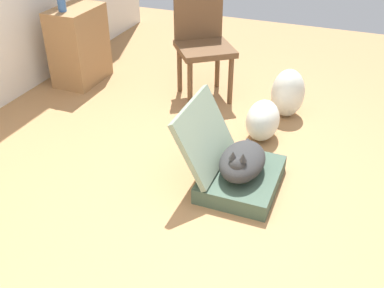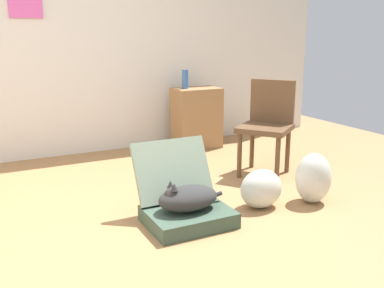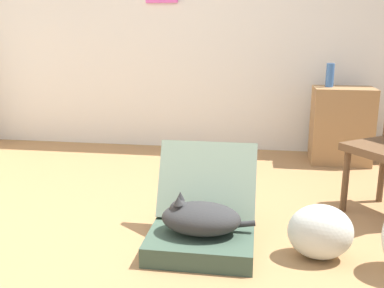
{
  "view_description": "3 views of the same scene",
  "coord_description": "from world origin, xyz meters",
  "px_view_note": "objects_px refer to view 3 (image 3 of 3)",
  "views": [
    {
      "loc": [
        -2.03,
        -0.61,
        1.81
      ],
      "look_at": [
        0.23,
        0.29,
        0.27
      ],
      "focal_mm": 41.91,
      "sensor_mm": 36.0,
      "label": 1
    },
    {
      "loc": [
        -1.02,
        -2.64,
        1.33
      ],
      "look_at": [
        0.44,
        0.24,
        0.51
      ],
      "focal_mm": 41.2,
      "sensor_mm": 36.0,
      "label": 2
    },
    {
      "loc": [
        0.56,
        -2.26,
        1.2
      ],
      "look_at": [
        0.13,
        0.52,
        0.47
      ],
      "focal_mm": 40.98,
      "sensor_mm": 36.0,
      "label": 3
    }
  ],
  "objects_px": {
    "plastic_bag_white": "(320,232)",
    "side_table": "(341,126)",
    "cat": "(200,218)",
    "vase_tall": "(330,75)",
    "suitcase_base": "(201,242)"
  },
  "relations": [
    {
      "from": "plastic_bag_white",
      "to": "vase_tall",
      "type": "xyz_separation_m",
      "value": [
        0.27,
        1.89,
        0.66
      ]
    },
    {
      "from": "plastic_bag_white",
      "to": "side_table",
      "type": "distance_m",
      "value": 1.92
    },
    {
      "from": "suitcase_base",
      "to": "side_table",
      "type": "distance_m",
      "value": 2.19
    },
    {
      "from": "cat",
      "to": "plastic_bag_white",
      "type": "relative_size",
      "value": 1.49
    },
    {
      "from": "plastic_bag_white",
      "to": "side_table",
      "type": "relative_size",
      "value": 0.49
    },
    {
      "from": "suitcase_base",
      "to": "side_table",
      "type": "height_order",
      "value": "side_table"
    },
    {
      "from": "cat",
      "to": "side_table",
      "type": "xyz_separation_m",
      "value": [
        1.06,
        1.89,
        0.15
      ]
    },
    {
      "from": "plastic_bag_white",
      "to": "side_table",
      "type": "xyz_separation_m",
      "value": [
        0.41,
        1.87,
        0.2
      ]
    },
    {
      "from": "side_table",
      "to": "vase_tall",
      "type": "height_order",
      "value": "vase_tall"
    },
    {
      "from": "plastic_bag_white",
      "to": "vase_tall",
      "type": "bearing_deg",
      "value": 81.77
    },
    {
      "from": "suitcase_base",
      "to": "cat",
      "type": "height_order",
      "value": "cat"
    },
    {
      "from": "side_table",
      "to": "vase_tall",
      "type": "relative_size",
      "value": 3.29
    },
    {
      "from": "suitcase_base",
      "to": "plastic_bag_white",
      "type": "xyz_separation_m",
      "value": [
        0.64,
        0.02,
        0.1
      ]
    },
    {
      "from": "cat",
      "to": "vase_tall",
      "type": "distance_m",
      "value": 2.21
    },
    {
      "from": "cat",
      "to": "side_table",
      "type": "height_order",
      "value": "side_table"
    }
  ]
}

